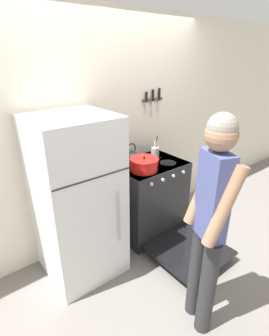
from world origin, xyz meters
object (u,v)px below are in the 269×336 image
(dutch_oven_pot, at_px, (144,164))
(person, at_px, (210,219))
(utensil_jar, at_px, (155,151))
(tea_kettle, at_px, (131,157))
(refrigerator, at_px, (77,199))
(stove_range, at_px, (151,199))

(dutch_oven_pot, relative_size, person, 0.20)
(utensil_jar, bearing_deg, tea_kettle, -179.03)
(refrigerator, height_order, stove_range, refrigerator)
(dutch_oven_pot, distance_m, tea_kettle, 0.24)
(dutch_oven_pot, distance_m, person, 1.14)
(dutch_oven_pot, xyz_separation_m, tea_kettle, (0.01, 0.24, 0.01))
(refrigerator, xyz_separation_m, stove_range, (0.96, 0.01, -0.35))
(dutch_oven_pot, bearing_deg, person, -105.82)
(tea_kettle, distance_m, person, 1.37)
(tea_kettle, bearing_deg, person, -103.62)
(refrigerator, xyz_separation_m, utensil_jar, (1.17, 0.18, 0.18))
(tea_kettle, bearing_deg, dutch_oven_pot, -93.28)
(stove_range, distance_m, person, 1.39)
(refrigerator, height_order, utensil_jar, refrigerator)
(stove_range, height_order, dutch_oven_pot, dutch_oven_pot)
(utensil_jar, bearing_deg, refrigerator, -171.17)
(person, bearing_deg, stove_range, -0.67)
(dutch_oven_pot, height_order, tea_kettle, tea_kettle)
(refrigerator, distance_m, tea_kettle, 0.84)
(stove_range, height_order, person, person)
(refrigerator, xyz_separation_m, dutch_oven_pot, (0.78, -0.07, 0.19))
(tea_kettle, height_order, person, person)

